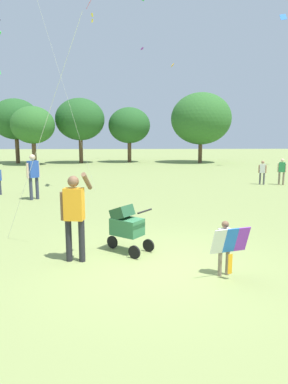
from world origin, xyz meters
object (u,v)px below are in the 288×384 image
(child_with_butterfly_kite, at_px, (226,243))
(person_adult_flyer, at_px, (74,210))
(person_red_shirt, at_px, (262,170))
(person_couple_left, at_px, (33,173))
(stroller, at_px, (126,224))
(person_sitting_far, at_px, (282,169))
(kite_orange_delta, at_px, (90,6))

(child_with_butterfly_kite, height_order, person_adult_flyer, person_adult_flyer)
(person_red_shirt, relative_size, person_couple_left, 0.70)
(person_red_shirt, bearing_deg, stroller, -124.08)
(stroller, relative_size, person_sitting_far, 0.77)
(person_adult_flyer, xyz_separation_m, kite_orange_delta, (-0.61, 8.71, 6.80))
(person_red_shirt, bearing_deg, kite_orange_delta, -167.31)
(person_sitting_far, bearing_deg, person_couple_left, -162.14)
(stroller, height_order, kite_orange_delta, kite_orange_delta)
(child_with_butterfly_kite, bearing_deg, stroller, 142.73)
(person_adult_flyer, distance_m, stroller, 1.22)
(person_adult_flyer, bearing_deg, child_with_butterfly_kite, -16.56)
(person_sitting_far, bearing_deg, stroller, -128.01)
(person_sitting_far, height_order, person_couple_left, person_couple_left)
(person_red_shirt, height_order, person_sitting_far, person_sitting_far)
(person_adult_flyer, height_order, person_sitting_far, person_adult_flyer)
(kite_orange_delta, bearing_deg, person_sitting_far, 10.67)
(person_red_shirt, distance_m, person_sitting_far, 0.97)
(person_sitting_far, bearing_deg, child_with_butterfly_kite, -117.90)
(child_with_butterfly_kite, distance_m, person_sitting_far, 12.79)
(person_sitting_far, bearing_deg, kite_orange_delta, -169.33)
(person_red_shirt, bearing_deg, person_adult_flyer, -126.41)
(stroller, height_order, person_red_shirt, person_red_shirt)
(kite_orange_delta, relative_size, person_red_shirt, 6.95)
(person_red_shirt, xyz_separation_m, person_sitting_far, (0.95, -0.13, 0.07))
(person_adult_flyer, height_order, stroller, person_adult_flyer)
(stroller, distance_m, kite_orange_delta, 11.03)
(person_adult_flyer, relative_size, person_sitting_far, 1.33)
(person_couple_left, bearing_deg, stroller, -58.94)
(person_sitting_far, relative_size, person_couple_left, 0.76)
(person_adult_flyer, xyz_separation_m, stroller, (1.01, 0.53, -0.43))
(stroller, xyz_separation_m, person_couple_left, (-3.75, 6.23, 0.44))
(kite_orange_delta, distance_m, person_couple_left, 7.38)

